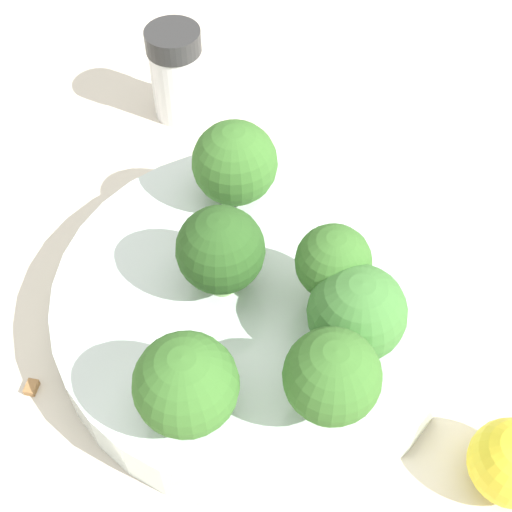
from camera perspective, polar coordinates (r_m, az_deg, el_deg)
name	(u,v)px	position (r m, az deg, el deg)	size (l,w,h in m)	color
ground_plane	(256,320)	(0.42, 0.00, -5.13)	(3.00, 3.00, 0.00)	beige
bowl	(256,304)	(0.41, 0.00, -3.90)	(0.23, 0.23, 0.03)	silver
broccoli_floret_0	(356,314)	(0.36, 8.02, -4.65)	(0.05, 0.05, 0.05)	#7A9E5B
broccoli_floret_1	(235,164)	(0.42, -1.71, 7.38)	(0.05, 0.05, 0.05)	#7A9E5B
broccoli_floret_2	(221,251)	(0.37, -2.86, 0.40)	(0.05, 0.05, 0.06)	#8EB770
broccoli_floret_3	(186,385)	(0.33, -5.61, -10.27)	(0.05, 0.05, 0.05)	#7A9E5B
broccoli_floret_4	(332,378)	(0.33, 6.08, -9.71)	(0.05, 0.05, 0.06)	#7A9E5B
broccoli_floret_5	(333,264)	(0.37, 6.18, -0.65)	(0.04, 0.04, 0.06)	#84AD66
pepper_shaker	(176,73)	(0.53, -6.39, 14.36)	(0.04, 0.04, 0.07)	silver
almond_crumb_0	(31,385)	(0.42, -17.59, -9.85)	(0.01, 0.01, 0.01)	olive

